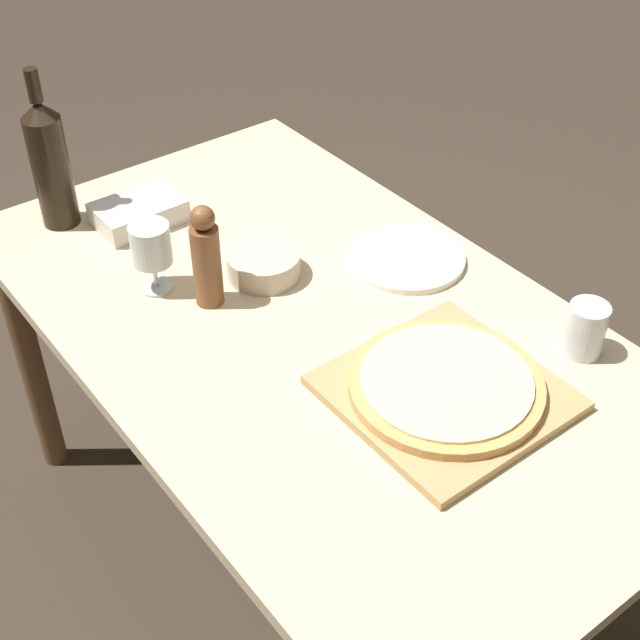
{
  "coord_description": "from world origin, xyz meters",
  "views": [
    {
      "loc": [
        -0.78,
        -1.04,
        1.78
      ],
      "look_at": [
        -0.04,
        -0.06,
        0.79
      ],
      "focal_mm": 50.0,
      "sensor_mm": 36.0,
      "label": 1
    }
  ],
  "objects_px": {
    "pizza": "(446,384)",
    "small_bowl": "(264,265)",
    "pepper_mill": "(206,258)",
    "wine_bottle": "(50,162)",
    "wine_glass": "(151,246)"
  },
  "relations": [
    {
      "from": "pepper_mill",
      "to": "small_bowl",
      "type": "xyz_separation_m",
      "value": [
        0.13,
        0.01,
        -0.08
      ]
    },
    {
      "from": "small_bowl",
      "to": "pizza",
      "type": "bearing_deg",
      "value": -84.64
    },
    {
      "from": "wine_bottle",
      "to": "pizza",
      "type": "bearing_deg",
      "value": -72.64
    },
    {
      "from": "wine_glass",
      "to": "pizza",
      "type": "bearing_deg",
      "value": -67.37
    },
    {
      "from": "wine_glass",
      "to": "small_bowl",
      "type": "height_order",
      "value": "wine_glass"
    },
    {
      "from": "wine_bottle",
      "to": "pepper_mill",
      "type": "xyz_separation_m",
      "value": [
        0.11,
        -0.44,
        -0.05
      ]
    },
    {
      "from": "pizza",
      "to": "pepper_mill",
      "type": "height_order",
      "value": "pepper_mill"
    },
    {
      "from": "pepper_mill",
      "to": "small_bowl",
      "type": "height_order",
      "value": "pepper_mill"
    },
    {
      "from": "pizza",
      "to": "wine_bottle",
      "type": "distance_m",
      "value": 0.95
    },
    {
      "from": "pepper_mill",
      "to": "small_bowl",
      "type": "distance_m",
      "value": 0.15
    },
    {
      "from": "pizza",
      "to": "small_bowl",
      "type": "xyz_separation_m",
      "value": [
        -0.04,
        0.48,
        -0.0
      ]
    },
    {
      "from": "pizza",
      "to": "small_bowl",
      "type": "bearing_deg",
      "value": 95.36
    },
    {
      "from": "pizza",
      "to": "wine_bottle",
      "type": "bearing_deg",
      "value": 107.36
    },
    {
      "from": "pepper_mill",
      "to": "wine_bottle",
      "type": "bearing_deg",
      "value": 103.8
    },
    {
      "from": "pepper_mill",
      "to": "small_bowl",
      "type": "bearing_deg",
      "value": 3.0
    }
  ]
}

